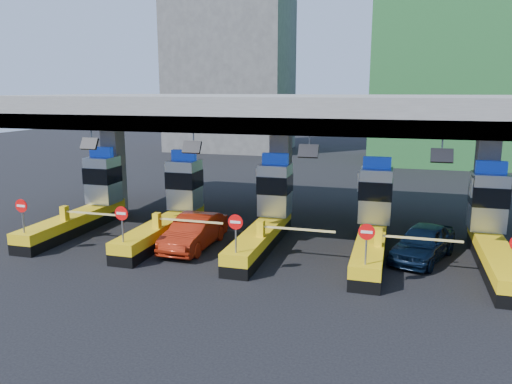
# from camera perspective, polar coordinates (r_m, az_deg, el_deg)

# --- Properties ---
(ground) EXTENTS (120.00, 120.00, 0.00)m
(ground) POSITION_cam_1_polar(r_m,az_deg,el_deg) (24.32, 1.13, -5.83)
(ground) COLOR black
(ground) RESTS_ON ground
(toll_canopy) EXTENTS (28.00, 12.09, 7.00)m
(toll_canopy) POSITION_cam_1_polar(r_m,az_deg,el_deg) (26.01, 2.84, 9.05)
(toll_canopy) COLOR slate
(toll_canopy) RESTS_ON ground
(toll_lane_far_left) EXTENTS (4.43, 8.00, 4.16)m
(toll_lane_far_left) POSITION_cam_1_polar(r_m,az_deg,el_deg) (28.35, -18.63, -0.99)
(toll_lane_far_left) COLOR black
(toll_lane_far_left) RESTS_ON ground
(toll_lane_left) EXTENTS (4.43, 8.00, 4.16)m
(toll_lane_left) POSITION_cam_1_polar(r_m,az_deg,el_deg) (25.88, -9.45, -1.70)
(toll_lane_left) COLOR black
(toll_lane_left) RESTS_ON ground
(toll_lane_center) EXTENTS (4.43, 8.00, 4.16)m
(toll_lane_center) POSITION_cam_1_polar(r_m,az_deg,el_deg) (24.19, 1.32, -2.48)
(toll_lane_center) COLOR black
(toll_lane_center) RESTS_ON ground
(toll_lane_right) EXTENTS (4.43, 8.00, 4.16)m
(toll_lane_right) POSITION_cam_1_polar(r_m,az_deg,el_deg) (23.48, 13.23, -3.24)
(toll_lane_right) COLOR black
(toll_lane_right) RESTS_ON ground
(toll_lane_far_right) EXTENTS (4.43, 8.00, 4.16)m
(toll_lane_far_right) POSITION_cam_1_polar(r_m,az_deg,el_deg) (23.81, 25.35, -3.87)
(toll_lane_far_right) COLOR black
(toll_lane_far_right) RESTS_ON ground
(bg_building_scaffold) EXTENTS (18.00, 12.00, 28.00)m
(bg_building_scaffold) POSITION_cam_1_polar(r_m,az_deg,el_deg) (55.17, 23.36, 17.72)
(bg_building_scaffold) COLOR #1E5926
(bg_building_scaffold) RESTS_ON ground
(bg_building_concrete) EXTENTS (14.00, 10.00, 18.00)m
(bg_building_concrete) POSITION_cam_1_polar(r_m,az_deg,el_deg) (61.75, -2.92, 13.22)
(bg_building_concrete) COLOR #4C4C49
(bg_building_concrete) RESTS_ON ground
(van) EXTENTS (3.30, 4.87, 1.54)m
(van) POSITION_cam_1_polar(r_m,az_deg,el_deg) (22.99, 18.54, -5.49)
(van) COLOR black
(van) RESTS_ON ground
(red_car) EXTENTS (1.76, 4.73, 1.55)m
(red_car) POSITION_cam_1_polar(r_m,az_deg,el_deg) (23.56, -7.09, -4.54)
(red_car) COLOR maroon
(red_car) RESTS_ON ground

